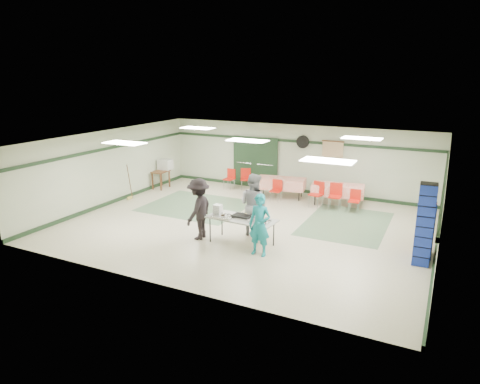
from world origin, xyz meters
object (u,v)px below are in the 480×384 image
at_px(chair_b, 317,192).
at_px(crate_stack_red, 425,227).
at_px(chair_d, 277,188).
at_px(crate_stack_blue_a, 424,231).
at_px(chair_a, 336,193).
at_px(printer_table, 161,174).
at_px(volunteer_dark, 199,209).
at_px(chair_loose_b, 230,177).
at_px(volunteer_grey, 253,204).
at_px(dining_table_b, 281,183).
at_px(broom, 130,181).
at_px(serving_table, 242,220).
at_px(chair_loose_a, 246,177).
at_px(dining_table_a, 338,190).
at_px(volunteer_teal, 260,225).
at_px(chair_c, 355,198).
at_px(crate_stack_blue_b, 425,225).
at_px(office_printer, 165,164).

distance_m(chair_b, crate_stack_red, 4.66).
xyz_separation_m(chair_d, crate_stack_blue_a, (5.28, -3.11, 0.25)).
bearing_deg(chair_b, chair_a, 14.30).
relative_size(crate_stack_blue_a, printer_table, 1.85).
xyz_separation_m(chair_d, printer_table, (-5.02, -0.35, 0.12)).
distance_m(volunteer_dark, chair_loose_b, 5.64).
relative_size(volunteer_grey, dining_table_b, 0.96).
distance_m(volunteer_dark, chair_a, 5.33).
height_order(chair_b, broom, broom).
height_order(serving_table, broom, broom).
bearing_deg(crate_stack_red, chair_loose_a, 151.36).
relative_size(chair_loose_a, printer_table, 1.08).
bearing_deg(dining_table_a, chair_d, -173.09).
height_order(chair_b, chair_loose_a, chair_b).
bearing_deg(dining_table_b, chair_loose_a, 154.82).
bearing_deg(chair_b, chair_loose_b, -178.08).
relative_size(chair_d, chair_loose_a, 0.94).
height_order(chair_a, printer_table, chair_a).
relative_size(dining_table_b, crate_stack_red, 1.30).
relative_size(dining_table_a, broom, 1.44).
relative_size(serving_table, volunteer_teal, 1.20).
height_order(volunteer_teal, chair_c, volunteer_teal).
bearing_deg(broom, volunteer_grey, -13.14).
bearing_deg(broom, serving_table, -20.54).
height_order(volunteer_grey, chair_c, volunteer_grey).
bearing_deg(crate_stack_blue_b, chair_loose_b, 150.17).
bearing_deg(office_printer, crate_stack_red, -19.08).
bearing_deg(broom, volunteer_teal, -21.96).
height_order(crate_stack_red, broom, crate_stack_red).
bearing_deg(office_printer, crate_stack_blue_b, -22.87).
relative_size(dining_table_b, chair_loose_a, 2.21).
xyz_separation_m(dining_table_a, crate_stack_blue_a, (3.12, -3.68, 0.18)).
relative_size(volunteer_dark, chair_a, 1.91).
relative_size(serving_table, chair_c, 2.52).
xyz_separation_m(chair_b, chair_c, (1.33, -0.01, -0.08)).
relative_size(crate_stack_blue_a, broom, 1.12).
xyz_separation_m(volunteer_teal, crate_stack_blue_a, (3.86, 1.69, -0.08)).
xyz_separation_m(volunteer_dark, chair_b, (2.18, 4.50, -0.33)).
bearing_deg(office_printer, chair_loose_b, 14.19).
bearing_deg(chair_d, office_printer, 178.98).
bearing_deg(serving_table, chair_loose_b, 124.16).
bearing_deg(crate_stack_red, office_printer, 164.81).
height_order(dining_table_b, crate_stack_blue_a, crate_stack_blue_a).
bearing_deg(office_printer, serving_table, -41.15).
distance_m(volunteer_grey, crate_stack_blue_a, 4.64).
relative_size(chair_loose_b, crate_stack_blue_b, 0.40).
height_order(dining_table_b, chair_a, chair_a).
bearing_deg(chair_b, volunteer_teal, -77.73).
bearing_deg(crate_stack_blue_b, volunteer_teal, -162.02).
height_order(crate_stack_blue_b, office_printer, crate_stack_blue_b).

